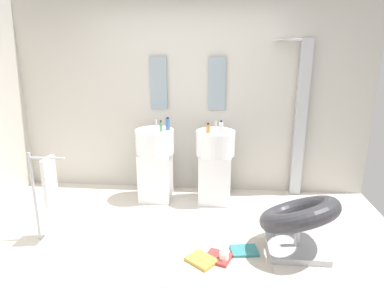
# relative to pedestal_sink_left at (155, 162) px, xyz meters

# --- Properties ---
(ground_plane) EXTENTS (4.80, 3.60, 0.04)m
(ground_plane) POSITION_rel_pedestal_sink_left_xyz_m (0.39, -1.20, -0.53)
(ground_plane) COLOR silver
(rear_partition) EXTENTS (4.80, 0.10, 2.60)m
(rear_partition) POSITION_rel_pedestal_sink_left_xyz_m (0.39, 0.45, 0.79)
(rear_partition) COLOR beige
(rear_partition) RESTS_ON ground_plane
(pedestal_sink_left) EXTENTS (0.49, 0.49, 1.04)m
(pedestal_sink_left) POSITION_rel_pedestal_sink_left_xyz_m (0.00, 0.00, 0.00)
(pedestal_sink_left) COLOR white
(pedestal_sink_left) RESTS_ON ground_plane
(pedestal_sink_right) EXTENTS (0.49, 0.49, 1.04)m
(pedestal_sink_right) POSITION_rel_pedestal_sink_left_xyz_m (0.77, 0.00, 0.00)
(pedestal_sink_right) COLOR white
(pedestal_sink_right) RESTS_ON ground_plane
(vanity_mirror_left) EXTENTS (0.22, 0.03, 0.69)m
(vanity_mirror_left) POSITION_rel_pedestal_sink_left_xyz_m (0.00, 0.38, 0.97)
(vanity_mirror_left) COLOR #8C9EA8
(vanity_mirror_right) EXTENTS (0.22, 0.03, 0.69)m
(vanity_mirror_right) POSITION_rel_pedestal_sink_left_xyz_m (0.77, 0.38, 0.97)
(vanity_mirror_right) COLOR #8C9EA8
(shower_column) EXTENTS (0.49, 0.24, 2.05)m
(shower_column) POSITION_rel_pedestal_sink_left_xyz_m (1.85, 0.32, 0.57)
(shower_column) COLOR #B7BABF
(shower_column) RESTS_ON ground_plane
(lounge_chair) EXTENTS (1.10, 1.10, 0.65)m
(lounge_chair) POSITION_rel_pedestal_sink_left_xyz_m (1.60, -1.08, -0.16)
(lounge_chair) COLOR #B7BABF
(lounge_chair) RESTS_ON ground_plane
(towel_rack) EXTENTS (0.37, 0.22, 0.95)m
(towel_rack) POSITION_rel_pedestal_sink_left_xyz_m (-0.87, -1.10, 0.12)
(towel_rack) COLOR #B7BABF
(towel_rack) RESTS_ON ground_plane
(area_rug) EXTENTS (0.99, 0.85, 0.01)m
(area_rug) POSITION_rel_pedestal_sink_left_xyz_m (0.85, -1.31, -0.51)
(area_rug) COLOR beige
(area_rug) RESTS_ON ground_plane
(magazine_red) EXTENTS (0.29, 0.28, 0.03)m
(magazine_red) POSITION_rel_pedestal_sink_left_xyz_m (0.84, -1.30, -0.49)
(magazine_red) COLOR #B73838
(magazine_red) RESTS_ON area_rug
(magazine_ochre) EXTENTS (0.33, 0.32, 0.03)m
(magazine_ochre) POSITION_rel_pedestal_sink_left_xyz_m (0.69, -1.36, -0.49)
(magazine_ochre) COLOR gold
(magazine_ochre) RESTS_ON area_rug
(magazine_teal) EXTENTS (0.29, 0.23, 0.03)m
(magazine_teal) POSITION_rel_pedestal_sink_left_xyz_m (1.09, -1.16, -0.49)
(magazine_teal) COLOR teal
(magazine_teal) RESTS_ON area_rug
(coffee_mug) EXTENTS (0.09, 0.09, 0.10)m
(coffee_mug) POSITION_rel_pedestal_sink_left_xyz_m (0.90, -1.33, -0.46)
(coffee_mug) COLOR white
(coffee_mug) RESTS_ON area_rug
(soap_bottle_blue) EXTENTS (0.06, 0.06, 0.16)m
(soap_bottle_blue) POSITION_rel_pedestal_sink_left_xyz_m (0.17, -0.00, 0.50)
(soap_bottle_blue) COLOR #4C72B7
(soap_bottle_blue) RESTS_ON pedestal_sink_left
(soap_bottle_white) EXTENTS (0.05, 0.05, 0.17)m
(soap_bottle_white) POSITION_rel_pedestal_sink_left_xyz_m (0.84, -0.15, 0.50)
(soap_bottle_white) COLOR white
(soap_bottle_white) RESTS_ON pedestal_sink_right
(soap_bottle_green) EXTENTS (0.04, 0.04, 0.14)m
(soap_bottle_green) POSITION_rel_pedestal_sink_left_xyz_m (0.10, -0.08, 0.49)
(soap_bottle_green) COLOR #59996B
(soap_bottle_green) RESTS_ON pedestal_sink_left
(soap_bottle_amber) EXTENTS (0.05, 0.05, 0.12)m
(soap_bottle_amber) POSITION_rel_pedestal_sink_left_xyz_m (0.68, -0.11, 0.48)
(soap_bottle_amber) COLOR #C68C38
(soap_bottle_amber) RESTS_ON pedestal_sink_right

